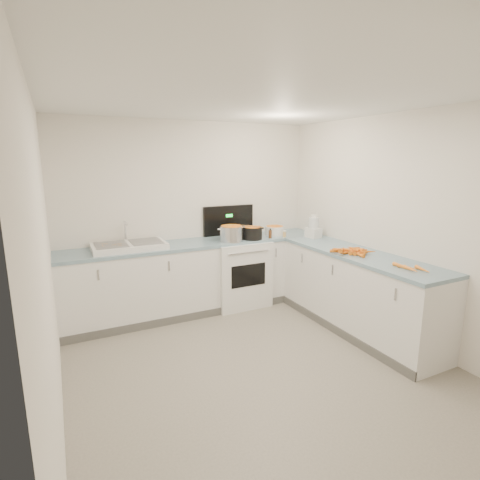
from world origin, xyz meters
name	(u,v)px	position (x,y,z in m)	size (l,w,h in m)	color
floor	(263,370)	(0.00, 0.00, 0.00)	(3.50, 4.00, 0.00)	gray
ceiling	(266,97)	(0.00, 0.00, 2.50)	(3.50, 4.00, 0.00)	white
wall_back	(191,215)	(0.00, 2.00, 1.25)	(3.50, 2.50, 0.00)	white
wall_left	(46,269)	(-1.75, 0.00, 1.25)	(4.00, 2.50, 0.00)	white
wall_right	(402,229)	(1.75, 0.00, 1.25)	(4.00, 2.50, 0.00)	white
counter_back	(200,276)	(0.00, 1.70, 0.47)	(3.50, 0.62, 0.94)	white
counter_right	(357,292)	(1.45, 0.30, 0.47)	(0.62, 2.20, 0.94)	white
stove	(237,271)	(0.55, 1.69, 0.47)	(0.76, 0.65, 1.36)	white
sink	(129,246)	(-0.90, 1.70, 0.98)	(0.86, 0.52, 0.31)	white
steel_pot	(232,234)	(0.40, 1.55, 1.03)	(0.31, 0.31, 0.22)	silver
black_pot	(252,234)	(0.70, 1.54, 1.01)	(0.26, 0.26, 0.19)	black
wooden_spoon	(252,226)	(0.70, 1.54, 1.12)	(0.01, 0.01, 0.34)	#AD7A47
mixing_bowl	(275,230)	(1.13, 1.67, 1.00)	(0.27, 0.27, 0.13)	white
extract_bottle	(270,234)	(0.96, 1.49, 1.00)	(0.04, 0.04, 0.11)	#593319
spice_jar	(284,234)	(1.18, 1.47, 0.98)	(0.04, 0.04, 0.08)	#E5B266
food_processor	(314,228)	(1.51, 1.26, 1.08)	(0.18, 0.21, 0.32)	white
carrot_pile	(353,251)	(1.36, 0.32, 0.97)	(0.42, 0.42, 0.08)	orange
peeled_carrots	(410,268)	(1.40, -0.43, 0.96)	(0.17, 0.37, 0.04)	orange
peelings	(111,245)	(-1.11, 1.67, 1.02)	(0.22, 0.23, 0.01)	tan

